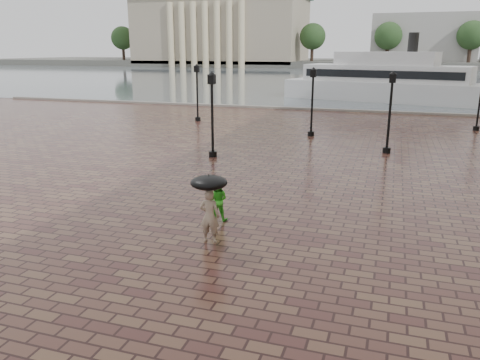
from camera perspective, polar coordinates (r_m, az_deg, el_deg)
The scene contains 11 objects.
ground at distance 14.76m, azimuth 4.36°, elevation -6.97°, with size 300.00×300.00×0.00m, color #3B1E1B.
harbour_water at distance 105.46m, azimuth 16.72°, elevation 11.94°, with size 240.00×240.00×0.00m, color #4D575D.
quay_edge at distance 45.72m, azimuth 14.13°, elevation 8.07°, with size 80.00×0.60×0.30m, color slate.
far_shore at distance 173.35m, azimuth 17.54°, elevation 13.41°, with size 300.00×60.00×2.00m, color #4C4C47.
museum at distance 168.44m, azimuth -2.24°, elevation 18.45°, with size 57.00×32.50×26.00m.
far_trees at distance 151.33m, azimuth 17.63°, elevation 16.38°, with size 188.00×8.00×13.50m.
street_lamps at distance 31.40m, azimuth 9.40°, elevation 9.34°, with size 21.44×14.44×4.40m.
adult_pedestrian at distance 14.10m, azimuth -3.74°, elevation -4.42°, with size 0.61×0.40×1.66m, color gray.
child_pedestrian at distance 15.95m, azimuth -2.73°, elevation -2.45°, with size 0.70×0.54×1.43m, color green.
ferry_near at distance 56.15m, azimuth 17.24°, elevation 11.45°, with size 23.15×10.95×7.38m.
umbrella at distance 13.78m, azimuth -3.81°, elevation -0.33°, with size 1.10×1.10×1.13m.
Camera 1 is at (3.16, -13.26, 5.67)m, focal length 35.00 mm.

